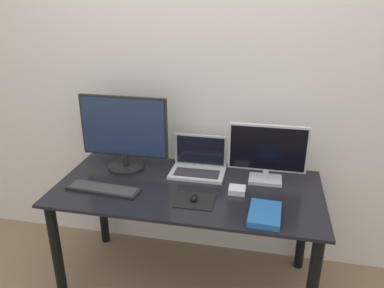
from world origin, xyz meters
name	(u,v)px	position (x,y,z in m)	size (l,w,h in m)	color
wall_back	(202,80)	(0.00, 0.81, 1.25)	(7.00, 0.05, 2.50)	silver
desk	(188,205)	(0.00, 0.37, 0.58)	(1.55, 0.74, 0.71)	black
monitor_left	(124,133)	(-0.45, 0.54, 0.95)	(0.56, 0.23, 0.48)	black
monitor_right	(267,152)	(0.44, 0.54, 0.90)	(0.46, 0.14, 0.36)	silver
laptop	(199,164)	(0.02, 0.58, 0.77)	(0.34, 0.22, 0.23)	silver
keyboard	(103,189)	(-0.47, 0.23, 0.72)	(0.44, 0.16, 0.02)	black
mousepad	(195,201)	(0.07, 0.22, 0.71)	(0.21, 0.18, 0.00)	black
mouse	(194,198)	(0.07, 0.22, 0.73)	(0.04, 0.06, 0.03)	black
book	(265,214)	(0.45, 0.14, 0.73)	(0.17, 0.24, 0.03)	#235B9E
power_brick	(237,190)	(0.29, 0.37, 0.73)	(0.09, 0.09, 0.03)	white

